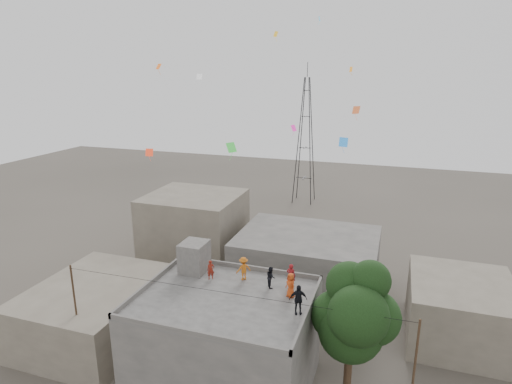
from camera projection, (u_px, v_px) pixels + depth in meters
main_building at (226, 343)px, 25.60m from camera, size 10.00×8.00×6.10m
parapet at (225, 295)px, 24.73m from camera, size 10.00×8.00×0.30m
stair_head_box at (194, 257)px, 27.85m from camera, size 1.60×1.80×2.00m
neighbor_west at (97, 310)px, 31.08m from camera, size 8.00×10.00×4.00m
neighbor_north at (307, 262)px, 37.91m from camera, size 12.00×9.00×5.00m
neighbor_northwest at (195, 228)px, 43.14m from camera, size 9.00×8.00×7.00m
neighbor_east at (460, 311)px, 30.66m from camera, size 7.00×8.00×4.40m
tree at (355, 315)px, 23.06m from camera, size 4.90×4.60×9.10m
utility_line at (225, 346)px, 24.09m from camera, size 20.12×0.62×7.40m
transmission_tower at (305, 141)px, 61.68m from camera, size 2.97×2.97×20.01m
person_red_adult at (291, 276)px, 25.79m from camera, size 0.58×0.41×1.53m
person_orange_child at (291, 285)px, 24.69m from camera, size 0.85×0.83×1.48m
person_dark_child at (271, 277)px, 25.87m from camera, size 0.75×0.80×1.31m
person_dark_adult at (298, 299)px, 22.96m from camera, size 1.07×0.74×1.68m
person_orange_adult at (244, 269)px, 26.75m from camera, size 1.09×1.08×1.51m
person_red_child at (211, 270)px, 26.86m from camera, size 0.54×0.50×1.25m
kites at (268, 105)px, 28.29m from camera, size 13.61×13.92×9.41m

